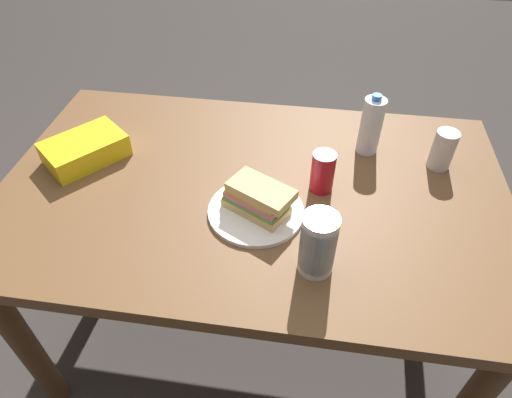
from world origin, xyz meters
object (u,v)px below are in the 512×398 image
paper_plate (256,211)px  sandwich (258,198)px  chip_bag (85,149)px  soda_can_silver (443,150)px  water_bottle_tall (371,126)px  dining_table (253,211)px  plastic_cup_stack (318,244)px  soda_can_red (323,172)px

paper_plate → sandwich: 0.05m
chip_bag → soda_can_silver: bearing=136.3°
sandwich → water_bottle_tall: 0.44m
dining_table → water_bottle_tall: water_bottle_tall is taller
sandwich → water_bottle_tall: water_bottle_tall is taller
sandwich → plastic_cup_stack: size_ratio=1.23×
dining_table → water_bottle_tall: 0.44m
dining_table → sandwich: sandwich is taller
soda_can_silver → plastic_cup_stack: bearing=-128.4°
chip_bag → soda_can_silver: 1.07m
soda_can_red → water_bottle_tall: (0.13, 0.20, 0.03)m
sandwich → water_bottle_tall: bearing=47.5°
water_bottle_tall → soda_can_red: bearing=-123.6°
paper_plate → chip_bag: size_ratio=1.13×
water_bottle_tall → sandwich: bearing=-132.5°
soda_can_red → soda_can_silver: size_ratio=1.00×
dining_table → soda_can_red: bearing=6.0°
sandwich → soda_can_silver: (0.51, 0.28, 0.01)m
soda_can_red → soda_can_silver: bearing=23.9°
paper_plate → soda_can_red: 0.22m
chip_bag → water_bottle_tall: 0.87m
soda_can_red → soda_can_silver: 0.38m
sandwich → soda_can_red: size_ratio=1.69×
chip_bag → soda_can_red: bearing=127.2°
sandwich → chip_bag: bearing=164.0°
soda_can_red → chip_bag: size_ratio=0.53×
sandwich → soda_can_silver: size_ratio=1.69×
soda_can_red → plastic_cup_stack: bearing=-90.5°
dining_table → plastic_cup_stack: (0.19, -0.27, 0.18)m
soda_can_red → water_bottle_tall: 0.24m
soda_can_red → soda_can_silver: (0.34, 0.15, 0.00)m
chip_bag → plastic_cup_stack: bearing=105.8°
dining_table → plastic_cup_stack: 0.37m
paper_plate → soda_can_silver: bearing=28.3°
chip_bag → paper_plate: bearing=113.9°
chip_bag → water_bottle_tall: (0.85, 0.17, 0.06)m
plastic_cup_stack → soda_can_silver: 0.56m
water_bottle_tall → plastic_cup_stack: size_ratio=1.18×
soda_can_silver → soda_can_red: bearing=-156.1°
water_bottle_tall → soda_can_silver: (0.21, -0.05, -0.03)m
chip_bag → water_bottle_tall: bearing=141.1°
soda_can_red → dining_table: bearing=-174.0°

